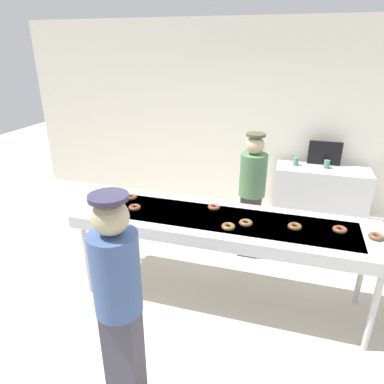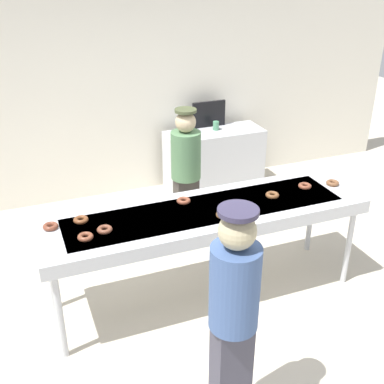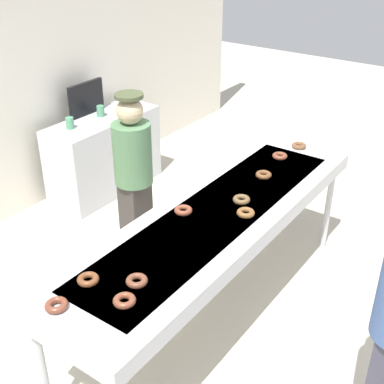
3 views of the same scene
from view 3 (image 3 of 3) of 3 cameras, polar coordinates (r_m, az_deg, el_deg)
ground_plane at (r=4.21m, az=2.43°, el=-13.24°), size 16.00×16.00×0.00m
fryer_conveyor at (r=3.69m, az=2.71°, el=-3.15°), size 2.97×0.81×0.94m
chocolate_donut_0 at (r=3.62m, az=5.93°, el=-2.30°), size 0.16×0.16×0.04m
chocolate_donut_1 at (r=3.01m, az=-6.10°, el=-9.70°), size 0.16×0.16×0.04m
chocolate_donut_2 at (r=2.88m, az=-7.45°, el=-11.78°), size 0.18×0.18×0.04m
chocolate_donut_3 at (r=4.15m, az=7.89°, el=1.89°), size 0.18×0.18×0.04m
chocolate_donut_4 at (r=2.92m, az=-14.70°, el=-11.97°), size 0.17×0.17×0.04m
chocolate_donut_5 at (r=3.63m, az=-0.96°, el=-2.03°), size 0.18×0.18×0.04m
chocolate_donut_6 at (r=4.72m, az=11.70°, el=5.02°), size 0.16×0.16×0.04m
chocolate_donut_7 at (r=4.49m, az=9.65°, el=3.93°), size 0.14×0.14×0.04m
chocolate_donut_8 at (r=3.78m, az=5.47°, el=-0.84°), size 0.14×0.14×0.04m
chocolate_donut_9 at (r=3.06m, az=-11.37°, el=-9.43°), size 0.13×0.13×0.04m
worker_baker at (r=4.27m, az=-6.43°, el=1.72°), size 0.32×0.32×1.59m
prep_counter at (r=5.80m, az=-9.58°, el=4.09°), size 1.32×0.51×0.85m
paper_cup_0 at (r=5.67m, az=-10.04°, el=8.77°), size 0.08×0.08×0.12m
paper_cup_1 at (r=5.40m, az=-13.31°, el=7.40°), size 0.08×0.08×0.12m
menu_display at (r=5.72m, az=-11.58°, el=10.06°), size 0.47×0.04×0.35m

